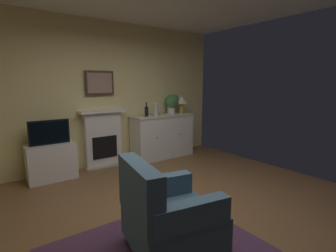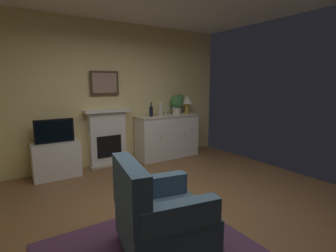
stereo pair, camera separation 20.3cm
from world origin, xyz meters
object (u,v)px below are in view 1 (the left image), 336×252
Objects in this scene: framed_picture at (100,83)px; tv_cabinet at (51,162)px; potted_plant_small at (172,102)px; armchair at (167,215)px; wine_bottle at (146,111)px; tv_set at (49,132)px; table_lamp at (181,101)px; sideboard_cabinet at (163,136)px; wine_glass_right at (168,109)px; vase_decorative at (156,109)px; fireplace_unit at (103,138)px; wine_glass_center at (163,109)px; wine_glass_left at (161,110)px.

framed_picture reaches higher than tv_cabinet.
armchair is at bearing -127.52° from potted_plant_small.
wine_bottle is at bearing -0.88° from tv_cabinet.
framed_picture is 0.89× the size of tv_set.
tv_set is (-1.85, 0.01, -0.23)m from wine_bottle.
framed_picture is 1.37× the size of table_lamp.
wine_bottle reaches higher than armchair.
tv_cabinet is (-2.25, 0.02, -0.16)m from sideboard_cabinet.
wine_glass_right is 0.19m from potted_plant_small.
wine_bottle reaches higher than tv_cabinet.
sideboard_cabinet is 4.93× the size of vase_decorative.
table_lamp is 0.53× the size of tv_cabinet.
framed_picture reaches higher than sideboard_cabinet.
fireplace_unit is 1.47× the size of tv_cabinet.
wine_glass_left is at bearing -141.58° from wine_glass_center.
wine_bottle reaches higher than sideboard_cabinet.
wine_bottle is 0.31× the size of armchair.
wine_glass_left is (1.21, -0.23, 0.50)m from fireplace_unit.
framed_picture reaches higher than potted_plant_small.
fireplace_unit is 1.29m from sideboard_cabinet.
armchair is (-1.94, -2.64, -0.67)m from wine_glass_right.
vase_decorative is 0.65× the size of potted_plant_small.
wine_bottle is 1.99m from tv_cabinet.
table_lamp is at bearing -10.92° from potted_plant_small.
tv_set is (-2.05, 0.04, -0.26)m from vase_decorative.
wine_glass_left reaches higher than tv_cabinet.
framed_picture is 1.90× the size of wine_bottle.
wine_glass_center is (0.45, 0.05, 0.01)m from wine_bottle.
armchair is at bearing -121.37° from vase_decorative.
wine_bottle is 0.34m from wine_glass_left.
tv_set is at bearing -178.87° from wine_glass_center.
tv_cabinet is 0.50m from tv_set.
wine_glass_left is (-0.58, -0.05, -0.16)m from table_lamp.
wine_glass_center is (0.11, 0.09, 0.00)m from wine_glass_left.
sideboard_cabinet is at bearing -9.87° from framed_picture.
vase_decorative reaches higher than sideboard_cabinet.
wine_glass_left is 0.27× the size of tv_set.
tv_cabinet is at bearing 179.12° from wine_bottle.
vase_decorative is at bearing -14.22° from framed_picture.
fireplace_unit is at bearing 168.07° from vase_decorative.
sideboard_cabinet is 8.41× the size of wine_glass_left.
wine_glass_right is at bearing 7.47° from vase_decorative.
fireplace_unit reaches higher than tv_set.
framed_picture is at bearing 79.96° from armchair.
vase_decorative reaches higher than wine_glass_right.
tv_cabinet is at bearing 179.69° from table_lamp.
framed_picture is 1.73m from sideboard_cabinet.
fireplace_unit is 1.53m from wine_glass_right.
wine_glass_left is at bearing -1.71° from tv_cabinet.
potted_plant_small reaches higher than tv_set.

